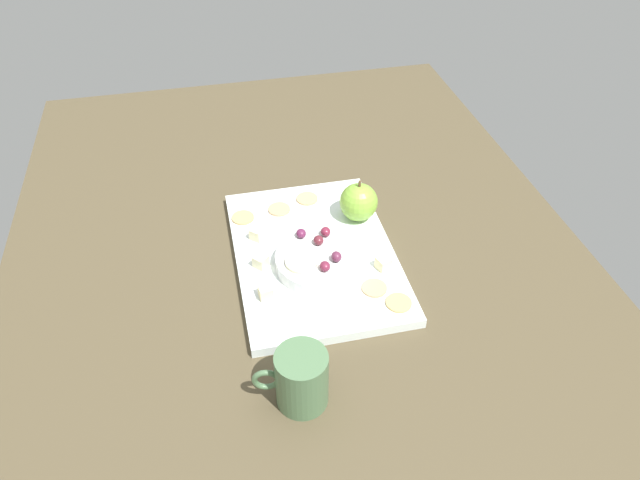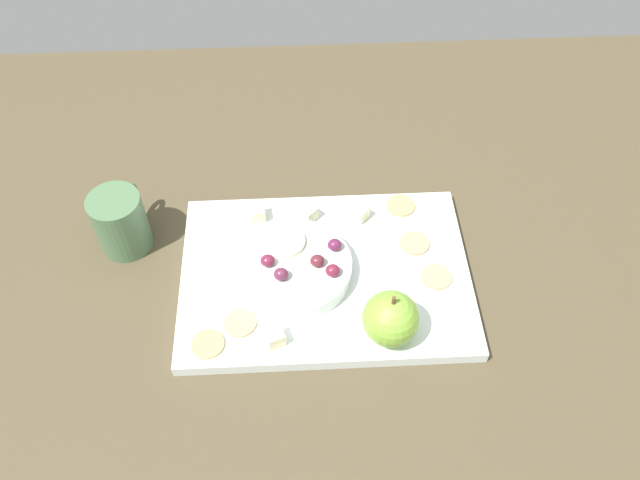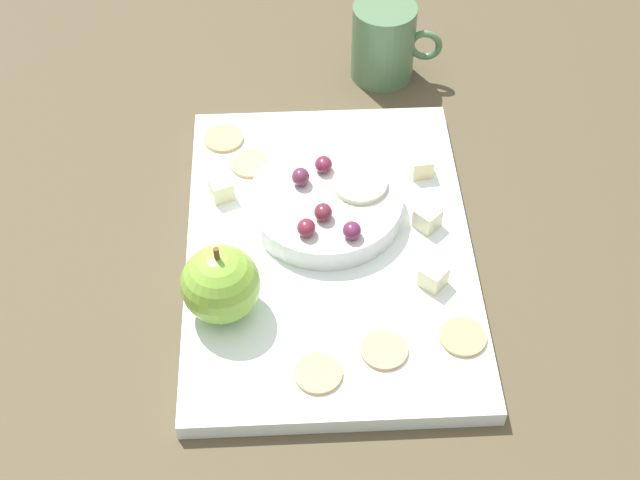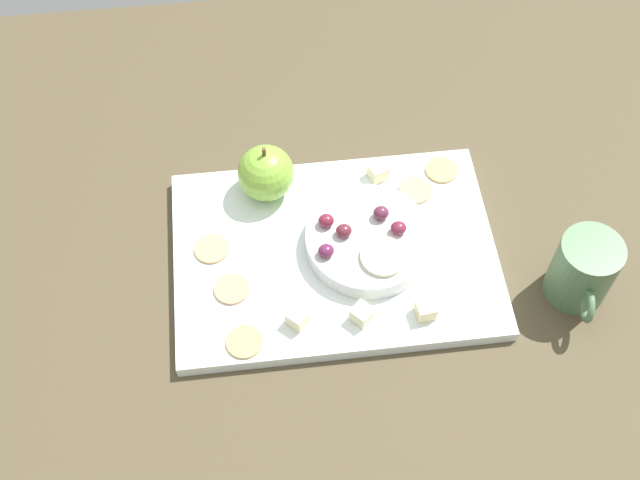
# 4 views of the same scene
# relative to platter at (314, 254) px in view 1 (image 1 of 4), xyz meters

# --- Properties ---
(table) EXTENTS (1.39, 1.05, 0.03)m
(table) POSITION_rel_platter_xyz_m (-0.04, -0.03, -0.03)
(table) COLOR #4D422D
(table) RESTS_ON ground
(platter) EXTENTS (0.40, 0.28, 0.02)m
(platter) POSITION_rel_platter_xyz_m (0.00, 0.00, 0.00)
(platter) COLOR white
(platter) RESTS_ON table
(serving_dish) EXTENTS (0.15, 0.15, 0.02)m
(serving_dish) POSITION_rel_platter_xyz_m (0.04, 0.00, 0.02)
(serving_dish) COLOR silver
(serving_dish) RESTS_ON platter
(apple_whole) EXTENTS (0.07, 0.07, 0.07)m
(apple_whole) POSITION_rel_platter_xyz_m (-0.08, 0.10, 0.05)
(apple_whole) COLOR #81B73B
(apple_whole) RESTS_ON platter
(apple_stem) EXTENTS (0.01, 0.01, 0.01)m
(apple_stem) POSITION_rel_platter_xyz_m (-0.08, 0.10, 0.09)
(apple_stem) COLOR brown
(apple_stem) RESTS_ON apple_whole
(cheese_cube_0) EXTENTS (0.02, 0.02, 0.02)m
(cheese_cube_0) POSITION_rel_platter_xyz_m (0.09, -0.10, 0.02)
(cheese_cube_0) COLOR beige
(cheese_cube_0) RESTS_ON platter
(cheese_cube_1) EXTENTS (0.03, 0.03, 0.02)m
(cheese_cube_1) POSITION_rel_platter_xyz_m (-0.06, -0.09, 0.02)
(cheese_cube_1) COLOR beige
(cheese_cube_1) RESTS_ON platter
(cheese_cube_2) EXTENTS (0.03, 0.03, 0.02)m
(cheese_cube_2) POSITION_rel_platter_xyz_m (0.02, -0.10, 0.02)
(cheese_cube_2) COLOR beige
(cheese_cube_2) RESTS_ON platter
(cheese_cube_3) EXTENTS (0.03, 0.03, 0.02)m
(cheese_cube_3) POSITION_rel_platter_xyz_m (0.07, 0.11, 0.02)
(cheese_cube_3) COLOR beige
(cheese_cube_3) RESTS_ON platter
(cracker_0) EXTENTS (0.04, 0.04, 0.00)m
(cracker_0) POSITION_rel_platter_xyz_m (-0.12, -0.11, 0.01)
(cracker_0) COLOR tan
(cracker_0) RESTS_ON platter
(cracker_1) EXTENTS (0.04, 0.04, 0.00)m
(cracker_1) POSITION_rel_platter_xyz_m (0.16, 0.11, 0.01)
(cracker_1) COLOR tan
(cracker_1) RESTS_ON platter
(cracker_2) EXTENTS (0.04, 0.04, 0.00)m
(cracker_2) POSITION_rel_platter_xyz_m (-0.13, -0.04, 0.01)
(cracker_2) COLOR tan
(cracker_2) RESTS_ON platter
(cracker_3) EXTENTS (0.04, 0.04, 0.00)m
(cracker_3) POSITION_rel_platter_xyz_m (0.11, 0.08, 0.01)
(cracker_3) COLOR tan
(cracker_3) RESTS_ON platter
(cracker_4) EXTENTS (0.04, 0.04, 0.00)m
(cracker_4) POSITION_rel_platter_xyz_m (-0.15, 0.02, 0.01)
(cracker_4) COLOR tan
(cracker_4) RESTS_ON platter
(grape_0) EXTENTS (0.02, 0.02, 0.02)m
(grape_0) POSITION_rel_platter_xyz_m (0.08, 0.00, 0.04)
(grape_0) COLOR maroon
(grape_0) RESTS_ON serving_dish
(grape_1) EXTENTS (0.02, 0.02, 0.02)m
(grape_1) POSITION_rel_platter_xyz_m (-0.01, 0.02, 0.04)
(grape_1) COLOR maroon
(grape_1) RESTS_ON serving_dish
(grape_2) EXTENTS (0.02, 0.02, 0.02)m
(grape_2) POSITION_rel_platter_xyz_m (0.01, 0.01, 0.04)
(grape_2) COLOR maroon
(grape_2) RESTS_ON serving_dish
(grape_3) EXTENTS (0.02, 0.02, 0.02)m
(grape_3) POSITION_rel_platter_xyz_m (-0.01, -0.02, 0.04)
(grape_3) COLOR #612244
(grape_3) RESTS_ON serving_dish
(grape_4) EXTENTS (0.02, 0.02, 0.02)m
(grape_4) POSITION_rel_platter_xyz_m (0.06, 0.03, 0.04)
(grape_4) COLOR #602741
(grape_4) RESTS_ON serving_dish
(apple_slice_0) EXTENTS (0.06, 0.06, 0.01)m
(apple_slice_0) POSITION_rel_platter_xyz_m (0.05, -0.03, 0.04)
(apple_slice_0) COLOR beige
(apple_slice_0) RESTS_ON serving_dish
(cup) EXTENTS (0.07, 0.11, 0.09)m
(cup) POSITION_rel_platter_xyz_m (0.28, -0.08, 0.04)
(cup) COLOR #4D714B
(cup) RESTS_ON table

